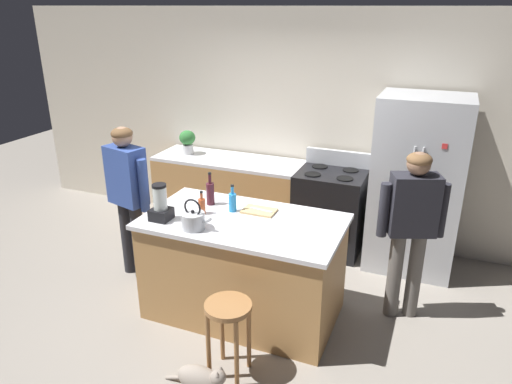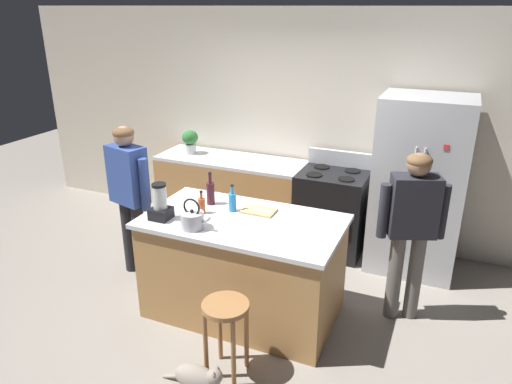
{
  "view_description": "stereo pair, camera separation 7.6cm",
  "coord_description": "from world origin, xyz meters",
  "px_view_note": "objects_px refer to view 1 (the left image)",
  "views": [
    {
      "loc": [
        1.54,
        -3.46,
        2.71
      ],
      "look_at": [
        0.0,
        0.3,
        1.11
      ],
      "focal_mm": 33.36,
      "sensor_mm": 36.0,
      "label": 1
    },
    {
      "loc": [
        1.61,
        -3.43,
        2.71
      ],
      "look_at": [
        0.0,
        0.3,
        1.11
      ],
      "focal_mm": 33.36,
      "sensor_mm": 36.0,
      "label": 2
    }
  ],
  "objects_px": {
    "stove_range": "(330,211)",
    "chef_knife": "(261,210)",
    "potted_plant": "(187,140)",
    "cutting_board": "(259,211)",
    "cat": "(201,378)",
    "bottle_wine": "(210,193)",
    "tea_kettle": "(193,220)",
    "person_by_sink_right": "(411,221)",
    "bottle_soda": "(233,202)",
    "refrigerator": "(416,185)",
    "blender_appliance": "(161,205)",
    "kitchen_island": "(244,267)",
    "person_by_island_left": "(128,189)",
    "bar_stool": "(228,320)",
    "bottle_cooking_sauce": "(202,206)"
  },
  "relations": [
    {
      "from": "person_by_sink_right",
      "to": "bottle_wine",
      "type": "bearing_deg",
      "value": -169.87
    },
    {
      "from": "bottle_cooking_sauce",
      "to": "chef_knife",
      "type": "relative_size",
      "value": 0.98
    },
    {
      "from": "cutting_board",
      "to": "blender_appliance",
      "type": "bearing_deg",
      "value": -147.03
    },
    {
      "from": "kitchen_island",
      "to": "bottle_soda",
      "type": "relative_size",
      "value": 6.85
    },
    {
      "from": "person_by_island_left",
      "to": "cat",
      "type": "distance_m",
      "value": 2.09
    },
    {
      "from": "refrigerator",
      "to": "tea_kettle",
      "type": "xyz_separation_m",
      "value": [
        -1.64,
        -1.82,
        0.09
      ]
    },
    {
      "from": "potted_plant",
      "to": "blender_appliance",
      "type": "xyz_separation_m",
      "value": [
        0.78,
        -1.82,
        -0.04
      ]
    },
    {
      "from": "bottle_soda",
      "to": "cutting_board",
      "type": "height_order",
      "value": "bottle_soda"
    },
    {
      "from": "bottle_soda",
      "to": "tea_kettle",
      "type": "xyz_separation_m",
      "value": [
        -0.15,
        -0.45,
        -0.02
      ]
    },
    {
      "from": "kitchen_island",
      "to": "potted_plant",
      "type": "distance_m",
      "value": 2.21
    },
    {
      "from": "stove_range",
      "to": "kitchen_island",
      "type": "bearing_deg",
      "value": -105.41
    },
    {
      "from": "kitchen_island",
      "to": "stove_range",
      "type": "distance_m",
      "value": 1.58
    },
    {
      "from": "cutting_board",
      "to": "tea_kettle",
      "type": "bearing_deg",
      "value": -125.89
    },
    {
      "from": "bottle_wine",
      "to": "refrigerator",
      "type": "bearing_deg",
      "value": 36.55
    },
    {
      "from": "cat",
      "to": "blender_appliance",
      "type": "distance_m",
      "value": 1.46
    },
    {
      "from": "bar_stool",
      "to": "bottle_wine",
      "type": "xyz_separation_m",
      "value": [
        -0.64,
        0.98,
        0.58
      ]
    },
    {
      "from": "stove_range",
      "to": "cat",
      "type": "height_order",
      "value": "stove_range"
    },
    {
      "from": "cat",
      "to": "tea_kettle",
      "type": "bearing_deg",
      "value": 120.28
    },
    {
      "from": "kitchen_island",
      "to": "blender_appliance",
      "type": "bearing_deg",
      "value": -158.0
    },
    {
      "from": "stove_range",
      "to": "cutting_board",
      "type": "bearing_deg",
      "value": -104.92
    },
    {
      "from": "cat",
      "to": "chef_knife",
      "type": "distance_m",
      "value": 1.51
    },
    {
      "from": "stove_range",
      "to": "potted_plant",
      "type": "bearing_deg",
      "value": 179.21
    },
    {
      "from": "bottle_cooking_sauce",
      "to": "tea_kettle",
      "type": "bearing_deg",
      "value": -75.08
    },
    {
      "from": "stove_range",
      "to": "chef_knife",
      "type": "xyz_separation_m",
      "value": [
        -0.33,
        -1.32,
        0.49
      ]
    },
    {
      "from": "bottle_wine",
      "to": "chef_knife",
      "type": "xyz_separation_m",
      "value": [
        0.51,
        0.01,
        -0.09
      ]
    },
    {
      "from": "bar_stool",
      "to": "kitchen_island",
      "type": "bearing_deg",
      "value": 105.56
    },
    {
      "from": "cat",
      "to": "bottle_wine",
      "type": "xyz_separation_m",
      "value": [
        -0.52,
        1.23,
        0.96
      ]
    },
    {
      "from": "bottle_cooking_sauce",
      "to": "person_by_island_left",
      "type": "bearing_deg",
      "value": 167.5
    },
    {
      "from": "refrigerator",
      "to": "bottle_wine",
      "type": "bearing_deg",
      "value": -143.45
    },
    {
      "from": "tea_kettle",
      "to": "cutting_board",
      "type": "bearing_deg",
      "value": 54.11
    },
    {
      "from": "cat",
      "to": "chef_knife",
      "type": "height_order",
      "value": "chef_knife"
    },
    {
      "from": "potted_plant",
      "to": "tea_kettle",
      "type": "height_order",
      "value": "potted_plant"
    },
    {
      "from": "potted_plant",
      "to": "person_by_sink_right",
      "type": "bearing_deg",
      "value": -20.13
    },
    {
      "from": "bottle_soda",
      "to": "bottle_wine",
      "type": "relative_size",
      "value": 0.81
    },
    {
      "from": "cat",
      "to": "potted_plant",
      "type": "height_order",
      "value": "potted_plant"
    },
    {
      "from": "tea_kettle",
      "to": "chef_knife",
      "type": "distance_m",
      "value": 0.67
    },
    {
      "from": "kitchen_island",
      "to": "bottle_wine",
      "type": "xyz_separation_m",
      "value": [
        -0.42,
        0.2,
        0.59
      ]
    },
    {
      "from": "refrigerator",
      "to": "bottle_cooking_sauce",
      "type": "relative_size",
      "value": 8.72
    },
    {
      "from": "potted_plant",
      "to": "tea_kettle",
      "type": "relative_size",
      "value": 1.09
    },
    {
      "from": "stove_range",
      "to": "bottle_soda",
      "type": "bearing_deg",
      "value": -112.64
    },
    {
      "from": "stove_range",
      "to": "blender_appliance",
      "type": "distance_m",
      "value": 2.18
    },
    {
      "from": "cutting_board",
      "to": "chef_knife",
      "type": "bearing_deg",
      "value": 0.0
    },
    {
      "from": "person_by_island_left",
      "to": "potted_plant",
      "type": "distance_m",
      "value": 1.37
    },
    {
      "from": "refrigerator",
      "to": "person_by_island_left",
      "type": "height_order",
      "value": "refrigerator"
    },
    {
      "from": "potted_plant",
      "to": "cutting_board",
      "type": "height_order",
      "value": "potted_plant"
    },
    {
      "from": "person_by_sink_right",
      "to": "bar_stool",
      "type": "bearing_deg",
      "value": -131.56
    },
    {
      "from": "bottle_cooking_sauce",
      "to": "tea_kettle",
      "type": "xyz_separation_m",
      "value": [
        0.08,
        -0.3,
        0.0
      ]
    },
    {
      "from": "stove_range",
      "to": "tea_kettle",
      "type": "height_order",
      "value": "tea_kettle"
    },
    {
      "from": "bar_stool",
      "to": "chef_knife",
      "type": "xyz_separation_m",
      "value": [
        -0.13,
        0.99,
        0.48
      ]
    },
    {
      "from": "bar_stool",
      "to": "bottle_wine",
      "type": "height_order",
      "value": "bottle_wine"
    }
  ]
}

